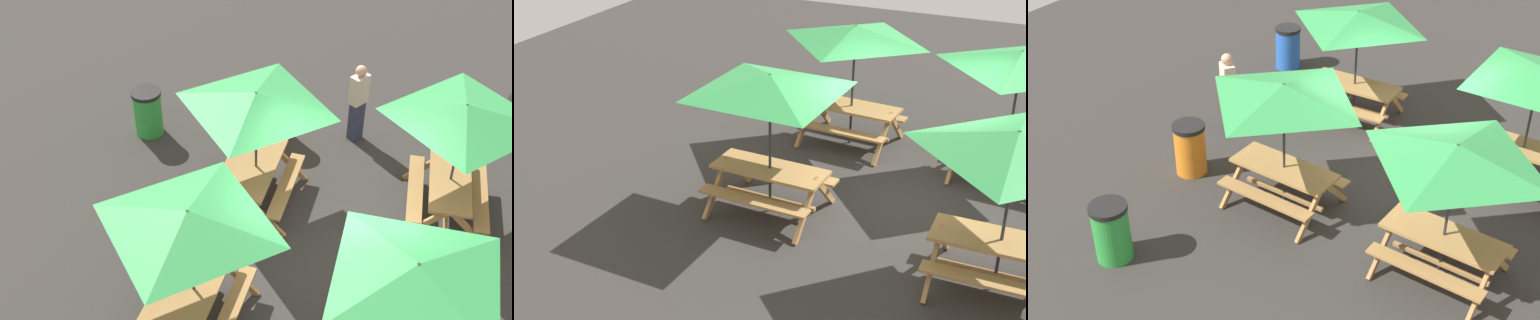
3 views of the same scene
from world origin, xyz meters
TOP-DOWN VIEW (x-y plane):
  - ground_plane at (0.00, 0.00)m, footprint 24.00×24.00m
  - picnic_table_0 at (1.35, 1.56)m, footprint 2.13×2.13m
  - picnic_table_1 at (-1.56, 1.83)m, footprint 2.15×2.15m
  - picnic_table_2 at (-1.84, -1.17)m, footprint 2.83×2.83m
  - picnic_table_3 at (1.75, -1.76)m, footprint 2.02×2.02m
  - trash_bin_green at (2.85, 4.10)m, footprint 0.59×0.59m
  - trash_bin_orange at (3.31, 1.60)m, footprint 0.59×0.59m
  - person_standing at (3.58, 0.04)m, footprint 0.42×0.39m

SIDE VIEW (x-z plane):
  - ground_plane at x=0.00m, z-range 0.00..0.00m
  - trash_bin_green at x=2.85m, z-range 0.00..0.98m
  - trash_bin_orange at x=3.31m, z-range 0.00..0.98m
  - person_standing at x=3.58m, z-range 0.05..1.72m
  - picnic_table_0 at x=1.35m, z-range 0.82..3.16m
  - picnic_table_1 at x=-1.56m, z-range 0.82..3.16m
  - picnic_table_2 at x=-1.84m, z-range 0.82..3.16m
  - picnic_table_3 at x=1.75m, z-range 0.82..3.16m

